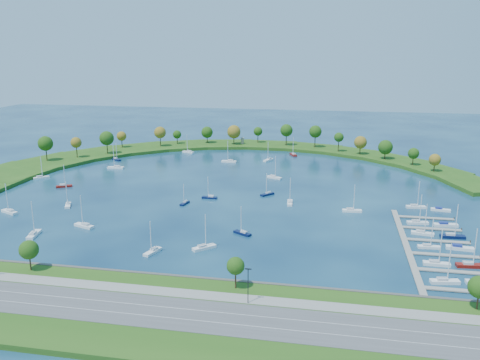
% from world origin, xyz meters
% --- Properties ---
extents(ground, '(700.00, 700.00, 0.00)m').
position_xyz_m(ground, '(0.00, 0.00, 0.00)').
color(ground, '#072040').
rests_on(ground, ground).
extents(south_shoreline, '(420.00, 43.10, 11.60)m').
position_xyz_m(south_shoreline, '(0.03, -122.88, 1.00)').
color(south_shoreline, '#265216').
rests_on(south_shoreline, ground).
extents(breakwater, '(286.74, 247.64, 2.00)m').
position_xyz_m(breakwater, '(-46.33, 48.72, 0.99)').
color(breakwater, '#265216').
rests_on(breakwater, ground).
extents(breakwater_trees, '(236.46, 93.11, 15.40)m').
position_xyz_m(breakwater_trees, '(-14.64, 87.93, 11.11)').
color(breakwater_trees, '#382314').
rests_on(breakwater_trees, breakwater).
extents(harbor_tower, '(2.60, 2.60, 4.56)m').
position_xyz_m(harbor_tower, '(-14.06, 114.48, 4.33)').
color(harbor_tower, gray).
rests_on(harbor_tower, breakwater).
extents(dock_system, '(24.28, 82.00, 1.60)m').
position_xyz_m(dock_system, '(85.30, -61.00, 0.35)').
color(dock_system, gray).
rests_on(dock_system, ground).
extents(moored_boat_0, '(7.28, 2.16, 10.65)m').
position_xyz_m(moored_boat_0, '(-5.51, -16.59, 0.87)').
color(moored_boat_0, '#09143D').
rests_on(moored_boat_0, ground).
extents(moored_boat_1, '(2.90, 8.37, 12.10)m').
position_xyz_m(moored_boat_1, '(32.52, -17.98, 0.91)').
color(moored_boat_1, white).
rests_on(moored_boat_1, ground).
extents(moored_boat_2, '(7.52, 5.60, 11.01)m').
position_xyz_m(moored_boat_2, '(18.34, -60.21, 0.88)').
color(moored_boat_2, '#09143D').
rests_on(moored_boat_2, ground).
extents(moored_boat_4, '(3.08, 6.74, 9.56)m').
position_xyz_m(moored_boat_4, '(-14.48, -27.29, 0.85)').
color(moored_boat_4, '#09143D').
rests_on(moored_boat_4, ground).
extents(moored_boat_5, '(4.53, 8.26, 11.70)m').
position_xyz_m(moored_boat_5, '(-8.85, -83.61, 0.90)').
color(moored_boat_5, white).
rests_on(moored_boat_5, ground).
extents(moored_boat_6, '(5.28, 8.04, 11.53)m').
position_xyz_m(moored_boat_6, '(-64.95, -40.26, 0.89)').
color(moored_boat_6, white).
rests_on(moored_boat_6, ground).
extents(moored_boat_7, '(5.78, 8.65, 12.43)m').
position_xyz_m(moored_boat_7, '(24.92, 89.92, 0.92)').
color(moored_boat_7, maroon).
rests_on(moored_boat_7, ground).
extents(moored_boat_8, '(6.45, 6.95, 10.91)m').
position_xyz_m(moored_boat_8, '(20.56, -5.93, 0.88)').
color(moored_boat_8, '#09143D').
rests_on(moored_boat_8, ground).
extents(moored_boat_9, '(8.88, 5.57, 12.68)m').
position_xyz_m(moored_boat_9, '(19.80, 26.80, 0.93)').
color(moored_boat_9, white).
rests_on(moored_boat_9, ground).
extents(moored_boat_10, '(9.38, 2.95, 13.65)m').
position_xyz_m(moored_boat_10, '(-12.56, 61.35, 0.96)').
color(moored_boat_10, white).
rests_on(moored_boat_10, ground).
extents(moored_boat_11, '(7.91, 7.71, 12.69)m').
position_xyz_m(moored_boat_11, '(7.64, -76.96, 0.93)').
color(moored_boat_11, white).
rests_on(moored_boat_11, ground).
extents(moored_boat_12, '(8.89, 5.48, 12.67)m').
position_xyz_m(moored_boat_12, '(-46.14, 85.36, 0.93)').
color(moored_boat_12, white).
rests_on(moored_boat_12, ground).
extents(moored_boat_13, '(9.16, 5.91, 13.11)m').
position_xyz_m(moored_boat_13, '(-84.66, -53.83, 0.94)').
color(moored_boat_13, white).
rests_on(moored_boat_13, ground).
extents(moored_boat_14, '(7.58, 7.51, 12.25)m').
position_xyz_m(moored_boat_14, '(-105.06, 2.85, 0.91)').
color(moored_boat_14, white).
rests_on(moored_boat_14, ground).
extents(moored_boat_15, '(6.15, 8.55, 12.43)m').
position_xyz_m(moored_boat_15, '(10.97, 70.58, 0.92)').
color(moored_boat_15, white).
rests_on(moored_boat_15, ground).
extents(moored_boat_16, '(7.91, 5.97, 11.61)m').
position_xyz_m(moored_boat_16, '(-83.65, -10.88, 0.89)').
color(moored_boat_16, maroon).
rests_on(moored_boat_16, ground).
extents(moored_boat_17, '(7.40, 6.06, 11.10)m').
position_xyz_m(moored_boat_17, '(-84.35, 54.12, 0.88)').
color(moored_boat_17, '#09143D').
rests_on(moored_boat_17, ground).
extents(moored_boat_18, '(9.17, 5.35, 13.01)m').
position_xyz_m(moored_boat_18, '(-44.64, -64.05, 0.94)').
color(moored_boat_18, white).
rests_on(moored_boat_18, ground).
extents(moored_boat_19, '(8.48, 3.01, 12.22)m').
position_xyz_m(moored_boat_19, '(59.92, -24.53, 0.91)').
color(moored_boat_19, white).
rests_on(moored_boat_19, ground).
extents(moored_boat_20, '(9.82, 3.53, 14.14)m').
position_xyz_m(moored_boat_20, '(-74.93, 32.41, 0.97)').
color(moored_boat_20, white).
rests_on(moored_boat_20, ground).
extents(moored_boat_21, '(4.28, 9.44, 13.41)m').
position_xyz_m(moored_boat_21, '(-58.63, -76.54, 0.95)').
color(moored_boat_21, white).
rests_on(moored_boat_21, ground).
extents(docked_boat_0, '(8.93, 3.88, 12.70)m').
position_xyz_m(docked_boat_0, '(85.51, -89.18, 0.93)').
color(docked_boat_0, white).
rests_on(docked_boat_0, ground).
extents(docked_boat_2, '(8.53, 2.51, 12.49)m').
position_xyz_m(docked_boat_2, '(85.51, -76.03, 0.92)').
color(docked_boat_2, white).
rests_on(docked_boat_2, ground).
extents(docked_boat_3, '(9.22, 3.38, 13.25)m').
position_xyz_m(docked_boat_3, '(96.00, -75.50, 0.94)').
color(docked_boat_3, maroon).
rests_on(docked_boat_3, ground).
extents(docked_boat_4, '(7.81, 2.68, 11.29)m').
position_xyz_m(docked_boat_4, '(85.53, -61.35, 0.89)').
color(docked_boat_4, white).
rests_on(docked_boat_4, ground).
extents(docked_boat_5, '(9.49, 3.63, 1.89)m').
position_xyz_m(docked_boat_5, '(95.97, -60.63, 0.69)').
color(docked_boat_5, white).
rests_on(docked_boat_5, ground).
extents(docked_boat_6, '(8.56, 3.60, 12.19)m').
position_xyz_m(docked_boat_6, '(85.52, -47.70, 0.91)').
color(docked_boat_6, white).
rests_on(docked_boat_6, ground).
extents(docked_boat_7, '(9.05, 2.89, 13.16)m').
position_xyz_m(docked_boat_7, '(96.00, -49.16, 0.94)').
color(docked_boat_7, '#09143D').
rests_on(docked_boat_7, ground).
extents(docked_boat_8, '(8.63, 3.30, 12.37)m').
position_xyz_m(docked_boat_8, '(85.51, -35.46, 0.92)').
color(docked_boat_8, white).
rests_on(docked_boat_8, ground).
extents(docked_boat_9, '(9.54, 3.70, 1.90)m').
position_xyz_m(docked_boat_9, '(95.96, -36.52, 0.70)').
color(docked_boat_9, white).
rests_on(docked_boat_9, ground).
extents(docked_boat_10, '(8.63, 3.23, 12.39)m').
position_xyz_m(docked_boat_10, '(87.91, -13.81, 0.92)').
color(docked_boat_10, white).
rests_on(docked_boat_10, ground).
extents(docked_boat_11, '(8.42, 3.48, 1.67)m').
position_xyz_m(docked_boat_11, '(97.88, -16.09, 0.61)').
color(docked_boat_11, white).
rests_on(docked_boat_11, ground).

